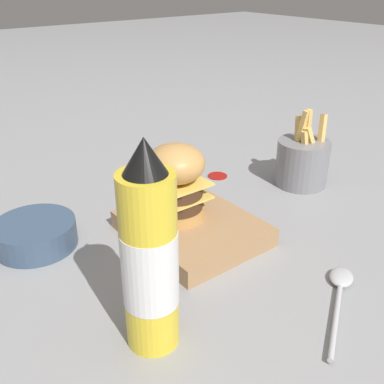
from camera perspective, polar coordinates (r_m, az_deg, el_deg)
ground_plane at (r=0.72m, az=-0.34°, el=-6.10°), size 6.00×6.00×0.00m
serving_board at (r=0.72m, az=-0.00°, el=-4.59°), size 0.21×0.18×0.03m
burger at (r=0.70m, az=-2.28°, el=1.37°), size 0.09×0.09×0.12m
ketchup_bottle at (r=0.48m, az=-5.41°, el=-8.45°), size 0.06×0.06×0.25m
fries_basket at (r=0.91m, az=13.82°, el=3.77°), size 0.10×0.10×0.15m
side_bowl at (r=0.74m, az=-19.30°, el=-4.97°), size 0.13×0.13×0.04m
spoon at (r=0.65m, az=18.28°, el=-11.39°), size 0.11×0.17×0.01m
ketchup_puddle at (r=0.94m, az=3.26°, el=2.11°), size 0.04×0.04×0.00m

